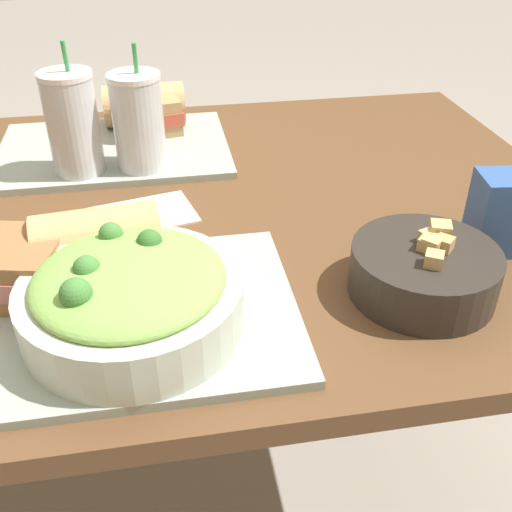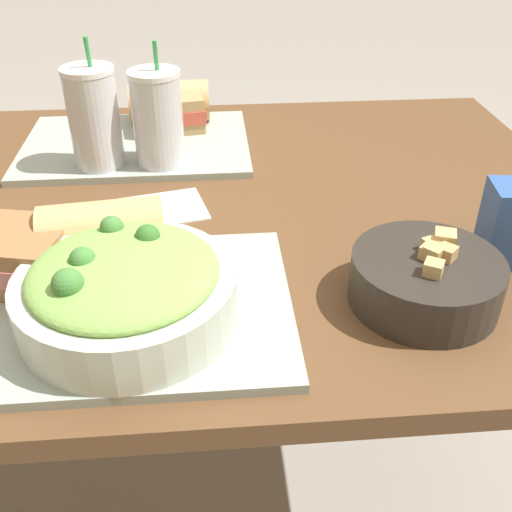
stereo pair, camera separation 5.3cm
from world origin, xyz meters
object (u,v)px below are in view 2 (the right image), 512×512
(soup_bowl, at_px, (426,278))
(baguette_near, at_px, (106,231))
(salad_bowl, at_px, (125,288))
(drink_cup_red, at_px, (158,121))
(sandwich_far, at_px, (171,111))
(napkin_folded, at_px, (156,210))
(baguette_far, at_px, (171,101))
(drink_cup_dark, at_px, (94,121))
(sandwich_near, at_px, (16,255))

(soup_bowl, bearing_deg, baguette_near, 164.19)
(salad_bowl, distance_m, drink_cup_red, 0.41)
(sandwich_far, height_order, napkin_folded, sandwich_far)
(baguette_far, bearing_deg, drink_cup_dark, 149.14)
(salad_bowl, relative_size, baguette_near, 1.51)
(drink_cup_red, bearing_deg, sandwich_near, -115.65)
(drink_cup_dark, bearing_deg, sandwich_near, -99.46)
(sandwich_far, xyz_separation_m, baguette_far, (-0.00, 0.03, 0.01))
(sandwich_far, xyz_separation_m, napkin_folded, (-0.02, -0.31, -0.04))
(napkin_folded, bearing_deg, salad_bowl, -92.83)
(baguette_near, bearing_deg, sandwich_far, -14.98)
(sandwich_near, bearing_deg, soup_bowl, 3.81)
(drink_cup_red, relative_size, napkin_folded, 1.22)
(salad_bowl, relative_size, baguette_far, 1.59)
(sandwich_far, relative_size, drink_cup_red, 0.66)
(drink_cup_dark, bearing_deg, sandwich_far, 54.39)
(napkin_folded, bearing_deg, baguette_near, -109.58)
(baguette_far, relative_size, napkin_folded, 0.91)
(salad_bowl, xyz_separation_m, baguette_far, (0.03, 0.60, -0.00))
(sandwich_near, relative_size, drink_cup_red, 0.72)
(baguette_near, distance_m, drink_cup_dark, 0.29)
(soup_bowl, xyz_separation_m, napkin_folded, (-0.33, 0.25, -0.03))
(drink_cup_dark, distance_m, napkin_folded, 0.20)
(baguette_near, relative_size, napkin_folded, 0.96)
(baguette_far, height_order, drink_cup_dark, drink_cup_dark)
(salad_bowl, relative_size, drink_cup_red, 1.19)
(soup_bowl, xyz_separation_m, sandwich_near, (-0.48, 0.07, 0.01))
(soup_bowl, distance_m, drink_cup_red, 0.51)
(baguette_near, height_order, drink_cup_dark, drink_cup_dark)
(baguette_near, distance_m, drink_cup_red, 0.29)
(sandwich_near, bearing_deg, salad_bowl, -20.72)
(sandwich_near, xyz_separation_m, drink_cup_red, (0.15, 0.32, 0.04))
(salad_bowl, height_order, baguette_far, salad_bowl)
(sandwich_near, bearing_deg, baguette_near, 31.40)
(baguette_near, xyz_separation_m, baguette_far, (0.06, 0.48, 0.00))
(napkin_folded, bearing_deg, soup_bowl, -36.97)
(salad_bowl, xyz_separation_m, drink_cup_red, (0.02, 0.41, 0.03))
(sandwich_near, xyz_separation_m, napkin_folded, (0.15, 0.17, -0.04))
(soup_bowl, height_order, baguette_near, baguette_near)
(sandwich_near, bearing_deg, napkin_folded, 61.42)
(salad_bowl, distance_m, sandwich_near, 0.16)
(baguette_near, height_order, baguette_far, same)
(baguette_far, xyz_separation_m, drink_cup_dark, (-0.11, -0.19, 0.04))
(drink_cup_red, bearing_deg, baguette_far, 86.52)
(baguette_near, xyz_separation_m, drink_cup_red, (0.05, 0.29, 0.03))
(salad_bowl, distance_m, baguette_near, 0.13)
(drink_cup_red, bearing_deg, baguette_near, -100.45)
(soup_bowl, distance_m, baguette_far, 0.66)
(soup_bowl, relative_size, napkin_folded, 1.06)
(baguette_near, bearing_deg, salad_bowl, -170.30)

